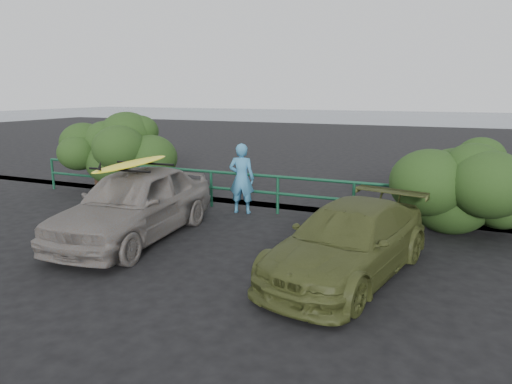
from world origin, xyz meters
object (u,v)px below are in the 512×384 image
sedan (135,203)px  man (242,179)px  guardrail (243,191)px  surfboard (132,164)px  olive_vehicle (349,241)px

sedan → man: 3.14m
sedan → guardrail: bearing=65.3°
surfboard → guardrail: bearing=65.3°
olive_vehicle → man: 4.72m
guardrail → olive_vehicle: 4.96m
surfboard → man: bearing=62.1°
guardrail → man: size_ratio=7.50×
guardrail → surfboard: surfboard is taller
guardrail → sedan: (-1.16, -3.16, 0.27)m
olive_vehicle → man: man is taller
guardrail → sedan: size_ratio=3.02×
guardrail → sedan: bearing=-110.2°
sedan → man: size_ratio=2.48×
guardrail → olive_vehicle: (3.61, -3.39, 0.10)m
guardrail → sedan: 3.37m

